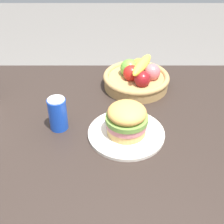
{
  "coord_description": "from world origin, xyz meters",
  "views": [
    {
      "loc": [
        0.03,
        -0.91,
        1.46
      ],
      "look_at": [
        0.03,
        -0.02,
        0.81
      ],
      "focal_mm": 48.56,
      "sensor_mm": 36.0,
      "label": 1
    }
  ],
  "objects_px": {
    "soda_can": "(57,114)",
    "sandwich": "(126,119)",
    "plate": "(125,133)",
    "fruit_basket": "(136,77)"
  },
  "relations": [
    {
      "from": "soda_can",
      "to": "sandwich",
      "type": "bearing_deg",
      "value": -9.42
    },
    {
      "from": "sandwich",
      "to": "soda_can",
      "type": "height_order",
      "value": "sandwich"
    },
    {
      "from": "plate",
      "to": "fruit_basket",
      "type": "xyz_separation_m",
      "value": [
        0.06,
        0.33,
        0.04
      ]
    },
    {
      "from": "sandwich",
      "to": "soda_can",
      "type": "xyz_separation_m",
      "value": [
        -0.25,
        0.04,
        -0.01
      ]
    },
    {
      "from": "sandwich",
      "to": "plate",
      "type": "bearing_deg",
      "value": 90.0
    },
    {
      "from": "plate",
      "to": "sandwich",
      "type": "bearing_deg",
      "value": -90.0
    },
    {
      "from": "sandwich",
      "to": "soda_can",
      "type": "bearing_deg",
      "value": 170.58
    },
    {
      "from": "sandwich",
      "to": "fruit_basket",
      "type": "bearing_deg",
      "value": 80.02
    },
    {
      "from": "plate",
      "to": "fruit_basket",
      "type": "bearing_deg",
      "value": 80.02
    },
    {
      "from": "soda_can",
      "to": "fruit_basket",
      "type": "xyz_separation_m",
      "value": [
        0.3,
        0.29,
        -0.02
      ]
    }
  ]
}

